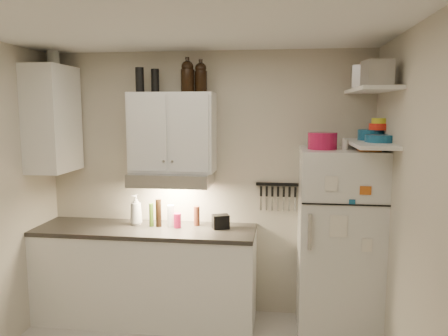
# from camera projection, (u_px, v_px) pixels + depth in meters

# --- Properties ---
(ceiling) EXTENTS (3.20, 3.00, 0.02)m
(ceiling) POSITION_uv_depth(u_px,v_px,m) (165.00, 17.00, 2.69)
(ceiling) COLOR white
(ceiling) RESTS_ON ground
(back_wall) EXTENTS (3.20, 0.02, 2.60)m
(back_wall) POSITION_uv_depth(u_px,v_px,m) (207.00, 184.00, 4.35)
(back_wall) COLOR #BCB4A0
(back_wall) RESTS_ON ground
(right_wall) EXTENTS (0.02, 3.00, 2.60)m
(right_wall) POSITION_uv_depth(u_px,v_px,m) (426.00, 232.00, 2.66)
(right_wall) COLOR #BCB4A0
(right_wall) RESTS_ON ground
(base_cabinet) EXTENTS (2.10, 0.60, 0.88)m
(base_cabinet) POSITION_uv_depth(u_px,v_px,m) (146.00, 276.00, 4.23)
(base_cabinet) COLOR white
(base_cabinet) RESTS_ON floor
(countertop) EXTENTS (2.10, 0.62, 0.04)m
(countertop) POSITION_uv_depth(u_px,v_px,m) (145.00, 230.00, 4.17)
(countertop) COLOR #2E2B27
(countertop) RESTS_ON base_cabinet
(upper_cabinet) EXTENTS (0.80, 0.33, 0.75)m
(upper_cabinet) POSITION_uv_depth(u_px,v_px,m) (173.00, 132.00, 4.15)
(upper_cabinet) COLOR white
(upper_cabinet) RESTS_ON back_wall
(side_cabinet) EXTENTS (0.33, 0.55, 1.00)m
(side_cabinet) POSITION_uv_depth(u_px,v_px,m) (53.00, 119.00, 4.15)
(side_cabinet) COLOR white
(side_cabinet) RESTS_ON left_wall
(range_hood) EXTENTS (0.76, 0.46, 0.12)m
(range_hood) POSITION_uv_depth(u_px,v_px,m) (172.00, 179.00, 4.14)
(range_hood) COLOR silver
(range_hood) RESTS_ON back_wall
(fridge) EXTENTS (0.70, 0.68, 1.70)m
(fridge) POSITION_uv_depth(u_px,v_px,m) (338.00, 243.00, 3.91)
(fridge) COLOR silver
(fridge) RESTS_ON floor
(shelf_hi) EXTENTS (0.30, 0.95, 0.03)m
(shelf_hi) POSITION_uv_depth(u_px,v_px,m) (371.00, 90.00, 3.57)
(shelf_hi) COLOR white
(shelf_hi) RESTS_ON right_wall
(shelf_lo) EXTENTS (0.30, 0.95, 0.03)m
(shelf_lo) POSITION_uv_depth(u_px,v_px,m) (369.00, 144.00, 3.63)
(shelf_lo) COLOR white
(shelf_lo) RESTS_ON right_wall
(knife_strip) EXTENTS (0.42, 0.02, 0.03)m
(knife_strip) POSITION_uv_depth(u_px,v_px,m) (278.00, 184.00, 4.23)
(knife_strip) COLOR black
(knife_strip) RESTS_ON back_wall
(dutch_oven) EXTENTS (0.27, 0.27, 0.14)m
(dutch_oven) POSITION_uv_depth(u_px,v_px,m) (322.00, 141.00, 3.76)
(dutch_oven) COLOR #AB1341
(dutch_oven) RESTS_ON fridge
(book_stack) EXTENTS (0.19, 0.23, 0.07)m
(book_stack) POSITION_uv_depth(u_px,v_px,m) (369.00, 146.00, 3.64)
(book_stack) COLOR #C15918
(book_stack) RESTS_ON fridge
(spice_jar) EXTENTS (0.06, 0.06, 0.09)m
(spice_jar) POSITION_uv_depth(u_px,v_px,m) (345.00, 145.00, 3.72)
(spice_jar) COLOR silver
(spice_jar) RESTS_ON fridge
(stock_pot) EXTENTS (0.34, 0.34, 0.19)m
(stock_pot) POSITION_uv_depth(u_px,v_px,m) (367.00, 78.00, 3.77)
(stock_pot) COLOR silver
(stock_pot) RESTS_ON shelf_hi
(tin_a) EXTENTS (0.23, 0.22, 0.18)m
(tin_a) POSITION_uv_depth(u_px,v_px,m) (366.00, 77.00, 3.51)
(tin_a) COLOR #AAAAAD
(tin_a) RESTS_ON shelf_hi
(tin_b) EXTENTS (0.22, 0.22, 0.19)m
(tin_b) POSITION_uv_depth(u_px,v_px,m) (377.00, 73.00, 3.25)
(tin_b) COLOR #AAAAAD
(tin_b) RESTS_ON shelf_hi
(bowl_teal) EXTENTS (0.23, 0.23, 0.09)m
(bowl_teal) POSITION_uv_depth(u_px,v_px,m) (371.00, 135.00, 3.83)
(bowl_teal) COLOR #17577F
(bowl_teal) RESTS_ON shelf_lo
(bowl_orange) EXTENTS (0.18, 0.18, 0.05)m
(bowl_orange) POSITION_uv_depth(u_px,v_px,m) (380.00, 127.00, 3.75)
(bowl_orange) COLOR red
(bowl_orange) RESTS_ON bowl_teal
(bowl_yellow) EXTENTS (0.14, 0.14, 0.05)m
(bowl_yellow) POSITION_uv_depth(u_px,v_px,m) (380.00, 121.00, 3.74)
(bowl_yellow) COLOR yellow
(bowl_yellow) RESTS_ON bowl_orange
(plates) EXTENTS (0.25, 0.25, 0.06)m
(plates) POSITION_uv_depth(u_px,v_px,m) (380.00, 139.00, 3.56)
(plates) COLOR #17577F
(plates) RESTS_ON shelf_lo
(growler_a) EXTENTS (0.14, 0.14, 0.29)m
(growler_a) POSITION_uv_depth(u_px,v_px,m) (187.00, 76.00, 4.01)
(growler_a) COLOR black
(growler_a) RESTS_ON upper_cabinet
(growler_b) EXTENTS (0.15, 0.15, 0.28)m
(growler_b) POSITION_uv_depth(u_px,v_px,m) (201.00, 77.00, 4.03)
(growler_b) COLOR black
(growler_b) RESTS_ON upper_cabinet
(thermos_a) EXTENTS (0.09, 0.09, 0.22)m
(thermos_a) POSITION_uv_depth(u_px,v_px,m) (155.00, 81.00, 4.13)
(thermos_a) COLOR black
(thermos_a) RESTS_ON upper_cabinet
(thermos_b) EXTENTS (0.10, 0.10, 0.23)m
(thermos_b) POSITION_uv_depth(u_px,v_px,m) (140.00, 80.00, 4.06)
(thermos_b) COLOR black
(thermos_b) RESTS_ON upper_cabinet
(side_jar) EXTENTS (0.15, 0.15, 0.15)m
(side_jar) POSITION_uv_depth(u_px,v_px,m) (53.00, 58.00, 4.19)
(side_jar) COLOR silver
(side_jar) RESTS_ON side_cabinet
(soap_bottle) EXTENTS (0.17, 0.17, 0.33)m
(soap_bottle) POSITION_uv_depth(u_px,v_px,m) (136.00, 208.00, 4.26)
(soap_bottle) COLOR white
(soap_bottle) RESTS_ON countertop
(pepper_mill) EXTENTS (0.07, 0.07, 0.19)m
(pepper_mill) POSITION_uv_depth(u_px,v_px,m) (197.00, 216.00, 4.24)
(pepper_mill) COLOR #602D1C
(pepper_mill) RESTS_ON countertop
(oil_bottle) EXTENTS (0.04, 0.04, 0.23)m
(oil_bottle) POSITION_uv_depth(u_px,v_px,m) (151.00, 215.00, 4.21)
(oil_bottle) COLOR #3F6218
(oil_bottle) RESTS_ON countertop
(vinegar_bottle) EXTENTS (0.06, 0.06, 0.27)m
(vinegar_bottle) POSITION_uv_depth(u_px,v_px,m) (159.00, 213.00, 4.19)
(vinegar_bottle) COLOR black
(vinegar_bottle) RESTS_ON countertop
(clear_bottle) EXTENTS (0.08, 0.08, 0.21)m
(clear_bottle) POSITION_uv_depth(u_px,v_px,m) (171.00, 216.00, 4.21)
(clear_bottle) COLOR silver
(clear_bottle) RESTS_ON countertop
(red_jar) EXTENTS (0.07, 0.07, 0.14)m
(red_jar) POSITION_uv_depth(u_px,v_px,m) (177.00, 221.00, 4.16)
(red_jar) COLOR #AB1341
(red_jar) RESTS_ON countertop
(caddy) EXTENTS (0.18, 0.16, 0.13)m
(caddy) POSITION_uv_depth(u_px,v_px,m) (221.00, 222.00, 4.14)
(caddy) COLOR black
(caddy) RESTS_ON countertop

